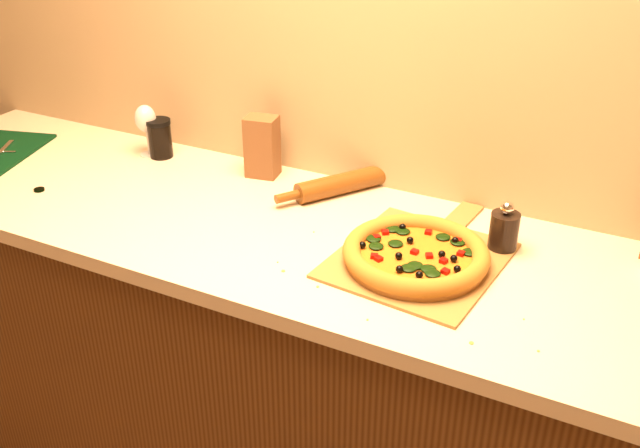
{
  "coord_description": "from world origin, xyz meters",
  "views": [
    {
      "loc": [
        0.68,
        0.06,
        1.76
      ],
      "look_at": [
        0.01,
        1.38,
        0.96
      ],
      "focal_mm": 40.0,
      "sensor_mm": 36.0,
      "label": 1
    }
  ],
  "objects_px": {
    "pepper_grinder": "(504,231)",
    "pizza_peel": "(421,257)",
    "rolling_pin": "(344,183)",
    "pizza": "(416,255)",
    "dark_jar": "(160,138)",
    "wine_glass": "(145,120)"
  },
  "relations": [
    {
      "from": "pepper_grinder",
      "to": "pizza_peel",
      "type": "bearing_deg",
      "value": -141.54
    },
    {
      "from": "pizza_peel",
      "to": "pepper_grinder",
      "type": "bearing_deg",
      "value": 44.17
    },
    {
      "from": "rolling_pin",
      "to": "pepper_grinder",
      "type": "bearing_deg",
      "value": -13.82
    },
    {
      "from": "pizza",
      "to": "dark_jar",
      "type": "xyz_separation_m",
      "value": [
        -0.92,
        0.25,
        0.03
      ]
    },
    {
      "from": "pepper_grinder",
      "to": "wine_glass",
      "type": "bearing_deg",
      "value": 175.81
    },
    {
      "from": "pizza",
      "to": "pepper_grinder",
      "type": "relative_size",
      "value": 2.6
    },
    {
      "from": "pizza",
      "to": "rolling_pin",
      "type": "distance_m",
      "value": 0.41
    },
    {
      "from": "pizza_peel",
      "to": "pepper_grinder",
      "type": "height_order",
      "value": "pepper_grinder"
    },
    {
      "from": "pizza",
      "to": "wine_glass",
      "type": "bearing_deg",
      "value": 165.83
    },
    {
      "from": "pizza",
      "to": "wine_glass",
      "type": "relative_size",
      "value": 2.08
    },
    {
      "from": "pepper_grinder",
      "to": "rolling_pin",
      "type": "distance_m",
      "value": 0.48
    },
    {
      "from": "pizza",
      "to": "pepper_grinder",
      "type": "distance_m",
      "value": 0.23
    },
    {
      "from": "rolling_pin",
      "to": "wine_glass",
      "type": "relative_size",
      "value": 2.27
    },
    {
      "from": "pepper_grinder",
      "to": "wine_glass",
      "type": "relative_size",
      "value": 0.8
    },
    {
      "from": "pizza",
      "to": "dark_jar",
      "type": "relative_size",
      "value": 2.81
    },
    {
      "from": "dark_jar",
      "to": "pizza_peel",
      "type": "bearing_deg",
      "value": -13.07
    },
    {
      "from": "pizza",
      "to": "dark_jar",
      "type": "bearing_deg",
      "value": 164.79
    },
    {
      "from": "pizza_peel",
      "to": "pizza",
      "type": "height_order",
      "value": "pizza"
    },
    {
      "from": "pizza",
      "to": "wine_glass",
      "type": "height_order",
      "value": "wine_glass"
    },
    {
      "from": "pizza",
      "to": "dark_jar",
      "type": "height_order",
      "value": "dark_jar"
    },
    {
      "from": "pizza",
      "to": "pepper_grinder",
      "type": "height_order",
      "value": "pepper_grinder"
    },
    {
      "from": "pizza_peel",
      "to": "pizza",
      "type": "xyz_separation_m",
      "value": [
        -0.0,
        -0.04,
        0.03
      ]
    }
  ]
}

